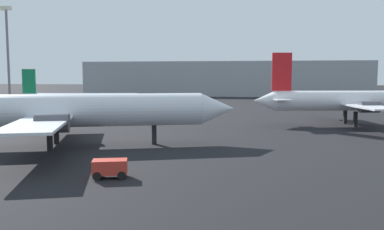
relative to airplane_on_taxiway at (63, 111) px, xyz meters
name	(u,v)px	position (x,y,z in m)	size (l,w,h in m)	color
airplane_on_taxiway	(63,111)	(0.00, 0.00, 0.00)	(34.08, 26.32, 12.05)	silver
airplane_distant	(357,101)	(33.63, 22.92, -0.10)	(30.67, 22.44, 10.39)	white
airplane_far_left	(79,99)	(-14.60, 36.29, -1.12)	(26.97, 24.66, 8.40)	#B2BCCC
baggage_cart	(110,167)	(9.01, -11.28, -2.91)	(2.66, 1.94, 1.30)	red
light_mast_left	(8,52)	(-33.01, 41.96, 8.48)	(2.40, 0.50, 21.72)	slate
terminal_building	(225,79)	(8.37, 109.78, 2.31)	(98.49, 24.44, 11.95)	#999EA3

